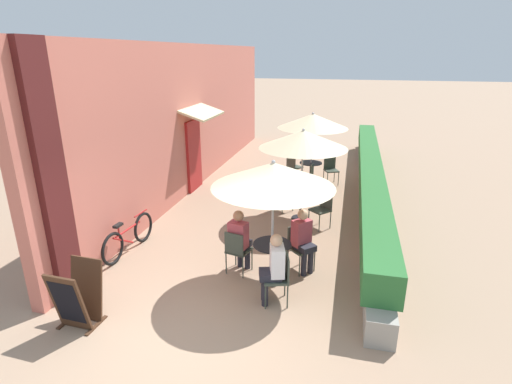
{
  "coord_description": "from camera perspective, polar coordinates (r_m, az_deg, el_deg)",
  "views": [
    {
      "loc": [
        2.13,
        -4.44,
        3.97
      ],
      "look_at": [
        0.15,
        3.77,
        1.0
      ],
      "focal_mm": 28.0,
      "sensor_mm": 36.0,
      "label": 1
    }
  ],
  "objects": [
    {
      "name": "cafe_chair_mid_left",
      "position": [
        9.55,
        9.49,
        -2.1
      ],
      "size": [
        0.56,
        0.56,
        0.87
      ],
      "rotation": [
        0.0,
        0.0,
        8.71
      ],
      "color": "#384238",
      "rests_on": "ground_plane"
    },
    {
      "name": "cafe_chair_far_left",
      "position": [
        12.92,
        5.34,
        3.8
      ],
      "size": [
        0.56,
        0.56,
        0.87
      ],
      "rotation": [
        0.0,
        0.0,
        5.65
      ],
      "color": "#384238",
      "rests_on": "ground_plane"
    },
    {
      "name": "patio_table_near",
      "position": [
        7.27,
        2.3,
        -9.07
      ],
      "size": [
        0.69,
        0.69,
        0.74
      ],
      "color": "black",
      "rests_on": "ground_plane"
    },
    {
      "name": "cafe_chair_near_back",
      "position": [
        7.69,
        6.17,
        -7.41
      ],
      "size": [
        0.57,
        0.57,
        0.87
      ],
      "rotation": [
        0.0,
        0.0,
        10.24
      ],
      "color": "#384238",
      "rests_on": "ground_plane"
    },
    {
      "name": "cafe_chair_mid_right",
      "position": [
        10.4,
        3.62,
        -0.06
      ],
      "size": [
        0.56,
        0.56,
        0.87
      ],
      "rotation": [
        0.0,
        0.0,
        11.85
      ],
      "color": "#384238",
      "rests_on": "ground_plane"
    },
    {
      "name": "cafe_chair_near_right",
      "position": [
        6.69,
        3.5,
        -11.75
      ],
      "size": [
        0.5,
        0.5,
        0.87
      ],
      "rotation": [
        0.0,
        0.0,
        8.14
      ],
      "color": "#384238",
      "rests_on": "ground_plane"
    },
    {
      "name": "cafe_chair_far_right",
      "position": [
        11.87,
        7.44,
        2.3
      ],
      "size": [
        0.44,
        0.44,
        0.87
      ],
      "rotation": [
        0.0,
        0.0,
        7.74
      ],
      "color": "#384238",
      "rests_on": "ground_plane"
    },
    {
      "name": "seated_patron_near_left",
      "position": [
        7.5,
        -2.33,
        -6.6
      ],
      "size": [
        0.4,
        0.46,
        1.25
      ],
      "rotation": [
        0.0,
        0.0,
        6.05
      ],
      "color": "#23232D",
      "rests_on": "ground_plane"
    },
    {
      "name": "cafe_chair_far_back",
      "position": [
        12.82,
        10.61,
        3.41
      ],
      "size": [
        0.53,
        0.53,
        0.87
      ],
      "rotation": [
        0.0,
        0.0,
        9.84
      ],
      "color": "#384238",
      "rests_on": "ground_plane"
    },
    {
      "name": "patio_table_far",
      "position": [
        12.53,
        7.8,
        3.15
      ],
      "size": [
        0.69,
        0.69,
        0.74
      ],
      "color": "black",
      "rests_on": "ground_plane"
    },
    {
      "name": "menu_board",
      "position": [
        6.78,
        -24.11,
        -13.42
      ],
      "size": [
        0.59,
        0.66,
        0.99
      ],
      "rotation": [
        0.0,
        0.0,
        -0.05
      ],
      "color": "#422819",
      "rests_on": "ground_plane"
    },
    {
      "name": "cafe_facade_wall",
      "position": [
        12.47,
        -8.76,
        10.49
      ],
      "size": [
        0.98,
        14.22,
        4.2
      ],
      "color": "#C66B5B",
      "rests_on": "ground_plane"
    },
    {
      "name": "bicycle_leaning",
      "position": [
        8.73,
        -17.74,
        -6.11
      ],
      "size": [
        0.19,
        1.73,
        0.75
      ],
      "rotation": [
        0.0,
        0.0,
        -0.07
      ],
      "color": "black",
      "rests_on": "ground_plane"
    },
    {
      "name": "seated_patron_near_right",
      "position": [
        6.59,
        2.54,
        -10.51
      ],
      "size": [
        0.47,
        0.42,
        1.25
      ],
      "rotation": [
        0.0,
        0.0,
        8.14
      ],
      "color": "#23232D",
      "rests_on": "ground_plane"
    },
    {
      "name": "patio_table_mid",
      "position": [
        9.96,
        6.43,
        -1.1
      ],
      "size": [
        0.69,
        0.69,
        0.74
      ],
      "color": "black",
      "rests_on": "ground_plane"
    },
    {
      "name": "seated_patron_near_back",
      "position": [
        7.54,
        6.75,
        -6.57
      ],
      "size": [
        0.51,
        0.51,
        1.25
      ],
      "rotation": [
        0.0,
        0.0,
        10.24
      ],
      "color": "#23232D",
      "rests_on": "ground_plane"
    },
    {
      "name": "patio_umbrella_far",
      "position": [
        12.2,
        8.12,
        10.01
      ],
      "size": [
        2.12,
        2.12,
        2.28
      ],
      "color": "#B7B7BC",
      "rests_on": "ground_plane"
    },
    {
      "name": "cafe_chair_near_left",
      "position": [
        7.49,
        -2.74,
        -8.11
      ],
      "size": [
        0.48,
        0.48,
        0.87
      ],
      "rotation": [
        0.0,
        0.0,
        6.05
      ],
      "color": "#384238",
      "rests_on": "ground_plane"
    },
    {
      "name": "planter_hedge",
      "position": [
        11.97,
        15.95,
        1.94
      ],
      "size": [
        0.6,
        13.22,
        1.01
      ],
      "color": "gray",
      "rests_on": "ground_plane"
    },
    {
      "name": "patio_umbrella_near",
      "position": [
        6.69,
        2.47,
        2.45
      ],
      "size": [
        2.12,
        2.12,
        2.28
      ],
      "color": "#B7B7BC",
      "rests_on": "ground_plane"
    },
    {
      "name": "coffee_cup_mid",
      "position": [
        9.73,
        6.65,
        0.17
      ],
      "size": [
        0.07,
        0.07,
        0.09
      ],
      "color": "teal",
      "rests_on": "patio_table_mid"
    },
    {
      "name": "ground_plane",
      "position": [
        6.32,
        -9.96,
        -19.86
      ],
      "size": [
        120.0,
        120.0,
        0.0
      ],
      "primitive_type": "plane",
      "color": "#9E7F66"
    },
    {
      "name": "patio_umbrella_mid",
      "position": [
        9.54,
        6.77,
        7.48
      ],
      "size": [
        2.12,
        2.12,
        2.28
      ],
      "color": "#B7B7BC",
      "rests_on": "ground_plane"
    }
  ]
}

